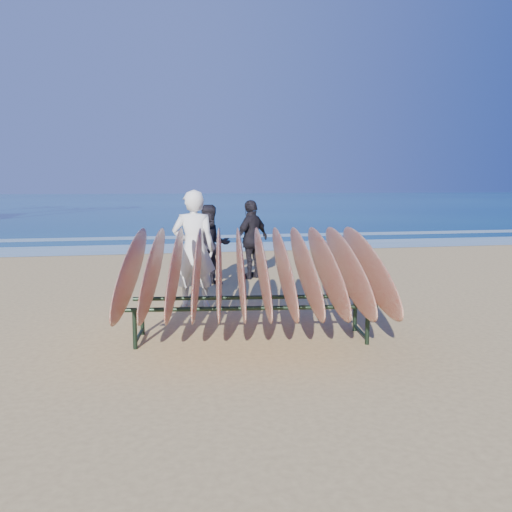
{
  "coord_description": "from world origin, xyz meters",
  "views": [
    {
      "loc": [
        -1.6,
        -7.33,
        2.07
      ],
      "look_at": [
        0.0,
        0.8,
        0.95
      ],
      "focal_mm": 38.0,
      "sensor_mm": 36.0,
      "label": 1
    }
  ],
  "objects_px": {
    "person_dark_a": "(211,245)",
    "person_dark_b": "(252,239)",
    "person_white": "(194,249)",
    "surfboard_rack": "(251,268)"
  },
  "relations": [
    {
      "from": "person_white",
      "to": "person_dark_a",
      "type": "xyz_separation_m",
      "value": [
        0.5,
        1.88,
        -0.16
      ]
    },
    {
      "from": "person_white",
      "to": "person_dark_b",
      "type": "xyz_separation_m",
      "value": [
        1.46,
        2.53,
        -0.13
      ]
    },
    {
      "from": "person_white",
      "to": "person_dark_b",
      "type": "distance_m",
      "value": 2.93
    },
    {
      "from": "surfboard_rack",
      "to": "person_white",
      "type": "distance_m",
      "value": 2.15
    },
    {
      "from": "person_dark_a",
      "to": "person_dark_b",
      "type": "relative_size",
      "value": 0.96
    },
    {
      "from": "person_dark_a",
      "to": "person_white",
      "type": "bearing_deg",
      "value": -114.98
    },
    {
      "from": "person_white",
      "to": "person_dark_a",
      "type": "height_order",
      "value": "person_white"
    },
    {
      "from": "person_dark_a",
      "to": "person_dark_b",
      "type": "bearing_deg",
      "value": 24.08
    },
    {
      "from": "surfboard_rack",
      "to": "person_white",
      "type": "xyz_separation_m",
      "value": [
        -0.58,
        2.07,
        0.02
      ]
    },
    {
      "from": "person_white",
      "to": "person_dark_b",
      "type": "relative_size",
      "value": 1.15
    }
  ]
}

